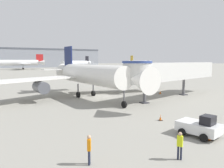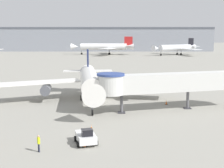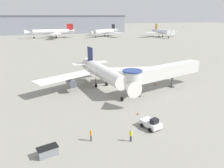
# 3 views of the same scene
# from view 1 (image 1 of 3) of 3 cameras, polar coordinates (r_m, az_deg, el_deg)

# --- Properties ---
(ground_plane) EXTENTS (800.00, 800.00, 0.00)m
(ground_plane) POSITION_cam_1_polar(r_m,az_deg,el_deg) (37.04, -2.62, -3.31)
(ground_plane) COLOR gray
(main_airplane) EXTENTS (32.13, 25.57, 8.77)m
(main_airplane) POSITION_cam_1_polar(r_m,az_deg,el_deg) (35.57, -5.88, 2.32)
(main_airplane) COLOR white
(main_airplane) RESTS_ON ground_plane
(jet_bridge) EXTENTS (22.75, 8.86, 6.03)m
(jet_bridge) POSITION_cam_1_polar(r_m,az_deg,el_deg) (36.47, 14.83, 3.22)
(jet_bridge) COLOR silver
(jet_bridge) RESTS_ON ground_plane
(pushback_tug_white) EXTENTS (2.78, 3.62, 1.81)m
(pushback_tug_white) POSITION_cam_1_polar(r_m,az_deg,el_deg) (19.27, 21.91, -10.34)
(pushback_tug_white) COLOR silver
(pushback_tug_white) RESTS_ON ground_plane
(traffic_cone_near_nose) EXTENTS (0.36, 0.36, 0.61)m
(traffic_cone_near_nose) POSITION_cam_1_polar(r_m,az_deg,el_deg) (23.00, 12.54, -8.60)
(traffic_cone_near_nose) COLOR black
(traffic_cone_near_nose) RESTS_ON ground_plane
(traffic_cone_starboard_wing) EXTENTS (0.42, 0.42, 0.70)m
(traffic_cone_starboard_wing) POSITION_cam_1_polar(r_m,az_deg,el_deg) (40.92, 12.48, -2.07)
(traffic_cone_starboard_wing) COLOR black
(traffic_cone_starboard_wing) RESTS_ON ground_plane
(traffic_cone_apron_front) EXTENTS (0.49, 0.49, 0.80)m
(traffic_cone_apron_front) POSITION_cam_1_polar(r_m,az_deg,el_deg) (18.74, 24.02, -12.11)
(traffic_cone_apron_front) COLOR black
(traffic_cone_apron_front) RESTS_ON ground_plane
(ground_crew_marshaller) EXTENTS (0.34, 0.39, 1.75)m
(ground_crew_marshaller) POSITION_cam_1_polar(r_m,az_deg,el_deg) (14.47, 17.31, -14.68)
(ground_crew_marshaller) COLOR #1E2338
(ground_crew_marshaller) RESTS_ON ground_plane
(ground_crew_wing_walker) EXTENTS (0.34, 0.40, 1.79)m
(ground_crew_wing_walker) POSITION_cam_1_polar(r_m,az_deg,el_deg) (13.32, -6.00, -16.20)
(ground_crew_wing_walker) COLOR #1E2338
(ground_crew_wing_walker) RESTS_ON ground_plane
(background_jet_gold_tail) EXTENTS (31.92, 27.67, 10.03)m
(background_jet_gold_tail) POSITION_cam_1_polar(r_m,az_deg,el_deg) (168.61, 6.91, 5.55)
(background_jet_gold_tail) COLOR silver
(background_jet_gold_tail) RESTS_ON ground_plane
(background_jet_black_tail) EXTENTS (29.45, 29.44, 9.55)m
(background_jet_black_tail) POSITION_cam_1_polar(r_m,az_deg,el_deg) (167.29, -8.85, 5.45)
(background_jet_black_tail) COLOR silver
(background_jet_black_tail) RESTS_ON ground_plane
(background_jet_red_tail) EXTENTS (36.87, 35.27, 10.49)m
(background_jet_red_tail) POSITION_cam_1_polar(r_m,az_deg,el_deg) (162.46, -23.15, 5.14)
(background_jet_red_tail) COLOR white
(background_jet_red_tail) RESTS_ON ground_plane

